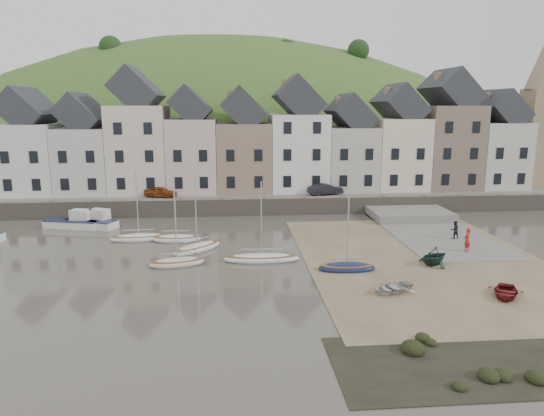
{
  "coord_description": "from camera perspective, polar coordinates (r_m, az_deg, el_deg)",
  "views": [
    {
      "loc": [
        -3.39,
        -34.53,
        11.49
      ],
      "look_at": [
        0.0,
        6.0,
        3.0
      ],
      "focal_mm": 32.41,
      "sensor_mm": 36.0,
      "label": 1
    }
  ],
  "objects": [
    {
      "name": "car_right",
      "position": [
        55.82,
        6.23,
        2.2
      ],
      "size": [
        4.2,
        2.43,
        1.31
      ],
      "primitive_type": "imported",
      "rotation": [
        0.0,
        0.0,
        1.85
      ],
      "color": "black",
      "rests_on": "quay_street"
    },
    {
      "name": "church_spire",
      "position": [
        69.75,
        28.65,
        10.02
      ],
      "size": [
        4.0,
        4.0,
        18.0
      ],
      "color": "#997F60",
      "rests_on": "quay_land"
    },
    {
      "name": "rowboat_red",
      "position": [
        33.51,
        25.49,
        -8.81
      ],
      "size": [
        3.27,
        3.54,
        0.6
      ],
      "primitive_type": "imported",
      "rotation": [
        0.0,
        0.0,
        -0.55
      ],
      "color": "maroon",
      "rests_on": "beach"
    },
    {
      "name": "ground",
      "position": [
        36.54,
        0.79,
        -6.53
      ],
      "size": [
        160.0,
        160.0,
        0.0
      ],
      "primitive_type": "plane",
      "color": "#4E493D",
      "rests_on": "ground"
    },
    {
      "name": "shore_rocks",
      "position": [
        25.38,
        24.64,
        -16.01
      ],
      "size": [
        14.0,
        6.0,
        0.72
      ],
      "color": "black",
      "rests_on": "ground"
    },
    {
      "name": "sailboat_4",
      "position": [
        37.09,
        -1.22,
        -5.84
      ],
      "size": [
        5.76,
        1.69,
        6.32
      ],
      "color": "silver",
      "rests_on": "ground"
    },
    {
      "name": "rowboat_white",
      "position": [
        31.93,
        13.75,
        -8.96
      ],
      "size": [
        3.5,
        3.09,
        0.6
      ],
      "primitive_type": "imported",
      "rotation": [
        0.0,
        0.0,
        -1.14
      ],
      "color": "beige",
      "rests_on": "beach"
    },
    {
      "name": "sailboat_3",
      "position": [
        40.16,
        -8.7,
        -4.58
      ],
      "size": [
        4.43,
        4.3,
        6.32
      ],
      "color": "silver",
      "rests_on": "ground"
    },
    {
      "name": "motorboat_2",
      "position": [
        50.82,
        -21.93,
        -1.47
      ],
      "size": [
        5.64,
        3.03,
        1.7
      ],
      "color": "silver",
      "rests_on": "ground"
    },
    {
      "name": "sailboat_2",
      "position": [
        36.78,
        -10.97,
        -6.2
      ],
      "size": [
        4.2,
        2.26,
        6.32
      ],
      "color": "beige",
      "rests_on": "ground"
    },
    {
      "name": "sailboat_0",
      "position": [
        44.25,
        -15.19,
        -3.33
      ],
      "size": [
        5.08,
        1.94,
        6.32
      ],
      "color": "silver",
      "rests_on": "ground"
    },
    {
      "name": "slipway",
      "position": [
        47.72,
        18.06,
        -2.66
      ],
      "size": [
        8.0,
        18.0,
        0.12
      ],
      "primitive_type": "cube",
      "color": "slate",
      "rests_on": "ground"
    },
    {
      "name": "seawall",
      "position": [
        52.71,
        -1.0,
        0.2
      ],
      "size": [
        70.0,
        1.2,
        1.8
      ],
      "primitive_type": "cube",
      "color": "slate",
      "rests_on": "ground"
    },
    {
      "name": "person_red",
      "position": [
        42.0,
        21.72,
        -3.45
      ],
      "size": [
        0.82,
        0.76,
        1.88
      ],
      "primitive_type": "imported",
      "rotation": [
        0.0,
        0.0,
        3.73
      ],
      "color": "maroon",
      "rests_on": "slipway"
    },
    {
      "name": "car_left",
      "position": [
        55.37,
        -12.83,
        1.84
      ],
      "size": [
        3.78,
        2.2,
        1.21
      ],
      "primitive_type": "imported",
      "rotation": [
        0.0,
        0.0,
        1.34
      ],
      "color": "maroon",
      "rests_on": "quay_street"
    },
    {
      "name": "beach",
      "position": [
        39.12,
        17.13,
        -5.78
      ],
      "size": [
        18.0,
        26.0,
        0.06
      ],
      "primitive_type": "cube",
      "color": "brown",
      "rests_on": "ground"
    },
    {
      "name": "townhouse_terrace",
      "position": [
        58.9,
        0.25,
        7.74
      ],
      "size": [
        61.05,
        8.0,
        13.93
      ],
      "color": "silver",
      "rests_on": "quay_land"
    },
    {
      "name": "motorboat_0",
      "position": [
        50.36,
        -20.04,
        -1.44
      ],
      "size": [
        5.37,
        3.67,
        1.7
      ],
      "color": "silver",
      "rests_on": "ground"
    },
    {
      "name": "sailboat_1",
      "position": [
        43.21,
        -11.04,
        -3.49
      ],
      "size": [
        4.18,
        1.64,
        6.32
      ],
      "color": "silver",
      "rests_on": "ground"
    },
    {
      "name": "hillside",
      "position": [
        99.03,
        -5.52,
        -5.59
      ],
      "size": [
        134.4,
        84.0,
        84.0
      ],
      "color": "#3A5622",
      "rests_on": "ground"
    },
    {
      "name": "sailboat_5",
      "position": [
        35.4,
        8.68,
        -6.83
      ],
      "size": [
        4.14,
        1.69,
        6.32
      ],
      "color": "#151D43",
      "rests_on": "ground"
    },
    {
      "name": "quay_land",
      "position": [
        67.47,
        -1.84,
        2.63
      ],
      "size": [
        90.0,
        30.0,
        1.5
      ],
      "primitive_type": "cube",
      "color": "#3A5622",
      "rests_on": "ground"
    },
    {
      "name": "person_dark",
      "position": [
        45.65,
        20.45,
        -2.38
      ],
      "size": [
        0.79,
        0.64,
        1.56
      ],
      "primitive_type": "imported",
      "rotation": [
        0.0,
        0.0,
        3.21
      ],
      "color": "black",
      "rests_on": "slipway"
    },
    {
      "name": "rowboat_green",
      "position": [
        37.86,
        18.29,
        -5.3
      ],
      "size": [
        3.37,
        3.22,
        1.38
      ],
      "primitive_type": "imported",
      "rotation": [
        0.0,
        0.0,
        -1.09
      ],
      "color": "#153125",
      "rests_on": "beach"
    },
    {
      "name": "quay_street",
      "position": [
        56.02,
        -1.24,
        1.57
      ],
      "size": [
        70.0,
        7.0,
        0.1
      ],
      "primitive_type": "cube",
      "color": "slate",
      "rests_on": "quay_land"
    }
  ]
}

